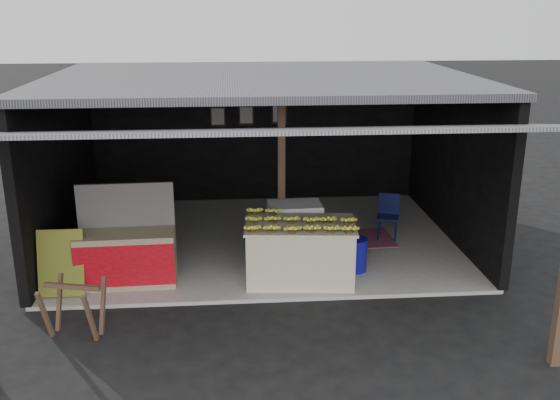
{
  "coord_description": "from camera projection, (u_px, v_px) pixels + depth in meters",
  "views": [
    {
      "loc": [
        -0.53,
        -8.23,
        4.17
      ],
      "look_at": [
        0.24,
        1.5,
        1.1
      ],
      "focal_mm": 40.0,
      "sensor_mm": 36.0,
      "label": 1
    }
  ],
  "objects": [
    {
      "name": "magenta_rug",
      "position": [
        352.0,
        239.0,
        11.42
      ],
      "size": [
        1.54,
        1.06,
        0.01
      ],
      "primitive_type": "cube",
      "rotation": [
        0.0,
        0.0,
        0.04
      ],
      "color": "maroon",
      "rests_on": "concrete_slab"
    },
    {
      "name": "concrete_slab",
      "position": [
        262.0,
        239.0,
        11.49
      ],
      "size": [
        7.0,
        5.0,
        0.06
      ],
      "primitive_type": "cube",
      "color": "gray",
      "rests_on": "ground"
    },
    {
      "name": "water_barrel",
      "position": [
        356.0,
        255.0,
        10.0
      ],
      "size": [
        0.35,
        0.35,
        0.51
      ],
      "primitive_type": "cylinder",
      "color": "#0F0C85",
      "rests_on": "concrete_slab"
    },
    {
      "name": "picture_frames",
      "position": [
        248.0,
        115.0,
        13.18
      ],
      "size": [
        1.62,
        0.04,
        0.46
      ],
      "color": "black",
      "rests_on": "shophouse"
    },
    {
      "name": "plastic_chair",
      "position": [
        388.0,
        212.0,
        11.41
      ],
      "size": [
        0.48,
        0.48,
        0.81
      ],
      "rotation": [
        0.0,
        0.0,
        -0.3
      ],
      "color": "black",
      "rests_on": "concrete_slab"
    },
    {
      "name": "neighbor_stall",
      "position": [
        127.0,
        255.0,
        9.51
      ],
      "size": [
        1.49,
        0.71,
        1.52
      ],
      "rotation": [
        0.0,
        0.0,
        0.03
      ],
      "color": "#998466",
      "rests_on": "concrete_slab"
    },
    {
      "name": "white_crate",
      "position": [
        295.0,
        231.0,
        10.43
      ],
      "size": [
        0.89,
        0.63,
        0.97
      ],
      "rotation": [
        0.0,
        0.0,
        0.05
      ],
      "color": "white",
      "rests_on": "concrete_slab"
    },
    {
      "name": "sawhorse",
      "position": [
        74.0,
        304.0,
        8.05
      ],
      "size": [
        0.8,
        0.79,
        0.75
      ],
      "rotation": [
        0.0,
        0.0,
        -0.24
      ],
      "color": "brown",
      "rests_on": "ground"
    },
    {
      "name": "green_signboard",
      "position": [
        61.0,
        263.0,
        9.1
      ],
      "size": [
        0.66,
        0.28,
        0.97
      ],
      "primitive_type": "cube",
      "rotation": [
        -0.24,
        0.0,
        0.0
      ],
      "color": "black",
      "rests_on": "concrete_slab"
    },
    {
      "name": "ground",
      "position": [
        272.0,
        303.0,
        9.12
      ],
      "size": [
        80.0,
        80.0,
        0.0
      ],
      "primitive_type": "plane",
      "color": "black",
      "rests_on": "ground"
    },
    {
      "name": "banana_table",
      "position": [
        300.0,
        252.0,
        9.61
      ],
      "size": [
        1.76,
        1.18,
        0.92
      ],
      "rotation": [
        0.0,
        0.0,
        -0.09
      ],
      "color": "beige",
      "rests_on": "concrete_slab"
    },
    {
      "name": "banana_pile",
      "position": [
        301.0,
        218.0,
        9.45
      ],
      "size": [
        1.63,
        1.07,
        0.18
      ],
      "primitive_type": null,
      "rotation": [
        0.0,
        0.0,
        -0.09
      ],
      "color": "yellow",
      "rests_on": "banana_table"
    },
    {
      "name": "shophouse",
      "position": [
        261.0,
        125.0,
        11.16
      ],
      "size": [
        7.4,
        7.29,
        3.02
      ],
      "color": "black",
      "rests_on": "ground"
    }
  ]
}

